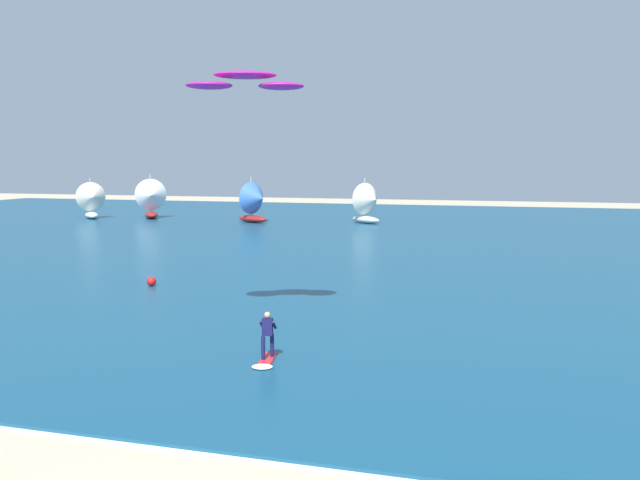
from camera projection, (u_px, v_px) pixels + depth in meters
ocean at (435, 239)px, 58.47m from camera, size 160.00×90.00×0.10m
shoreline_foam at (271, 451)px, 15.75m from camera, size 95.90×1.53×0.01m
kitesurfer at (267, 344)px, 22.48m from camera, size 0.87×2.02×1.67m
kite at (245, 81)px, 26.17m from camera, size 4.91×3.02×0.71m
sailboat_leading at (256, 202)px, 73.16m from camera, size 4.52×4.04×5.06m
sailboat_far_left at (92, 200)px, 78.22m from camera, size 4.22×4.32×4.85m
sailboat_mid_right at (151, 198)px, 78.52m from camera, size 4.36×4.75×5.27m
sailboat_heeled_over at (369, 203)px, 72.19m from camera, size 4.47×4.25×4.98m
marker_buoy at (151, 281)px, 36.09m from camera, size 0.52×0.52×0.52m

